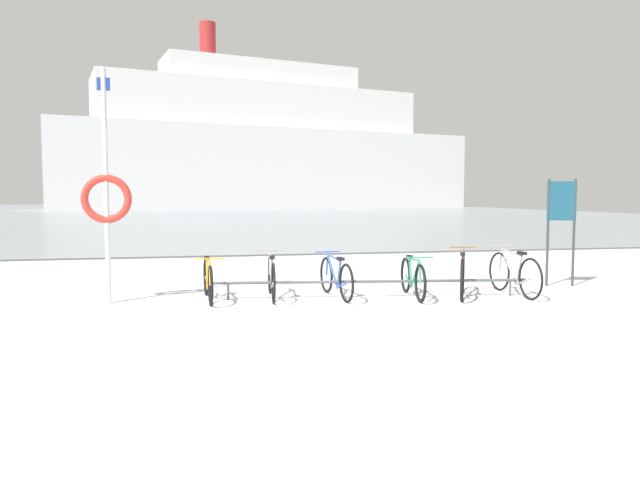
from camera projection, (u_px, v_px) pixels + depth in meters
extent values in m
cube|color=silver|center=(380.00, 354.00, 6.72)|extent=(80.00, 22.00, 0.08)
cube|color=gray|center=(215.00, 211.00, 71.20)|extent=(80.00, 110.00, 0.08)
cube|color=#47474C|center=(268.00, 256.00, 17.46)|extent=(80.00, 0.50, 0.05)
cylinder|color=#4C5156|center=(372.00, 281.00, 10.20)|extent=(5.38, 0.74, 0.05)
cylinder|color=#4C5156|center=(228.00, 291.00, 10.03)|extent=(0.04, 0.04, 0.28)
cylinder|color=#4C5156|center=(510.00, 288.00, 10.39)|extent=(0.04, 0.04, 0.28)
torus|color=black|center=(210.00, 286.00, 9.44)|extent=(0.08, 0.65, 0.65)
torus|color=black|center=(206.00, 277.00, 10.47)|extent=(0.08, 0.65, 0.65)
cylinder|color=gold|center=(209.00, 276.00, 9.76)|extent=(0.07, 0.56, 0.55)
cylinder|color=gold|center=(207.00, 274.00, 10.10)|extent=(0.05, 0.20, 0.49)
cylinder|color=gold|center=(208.00, 261.00, 9.82)|extent=(0.07, 0.70, 0.08)
cylinder|color=gold|center=(207.00, 283.00, 10.25)|extent=(0.06, 0.47, 0.18)
cylinder|color=gold|center=(210.00, 274.00, 9.46)|extent=(0.04, 0.12, 0.38)
cube|color=black|center=(207.00, 258.00, 10.16)|extent=(0.09, 0.20, 0.05)
cylinder|color=gold|center=(210.00, 259.00, 9.48)|extent=(0.46, 0.05, 0.02)
torus|color=black|center=(270.00, 275.00, 10.66)|extent=(0.08, 0.67, 0.67)
torus|color=black|center=(273.00, 283.00, 9.61)|extent=(0.08, 0.67, 0.67)
cylinder|color=gray|center=(271.00, 270.00, 10.31)|extent=(0.07, 0.56, 0.57)
cylinder|color=gray|center=(272.00, 274.00, 9.97)|extent=(0.05, 0.20, 0.51)
cylinder|color=gray|center=(271.00, 256.00, 10.21)|extent=(0.08, 0.70, 0.08)
cylinder|color=gray|center=(273.00, 286.00, 9.84)|extent=(0.06, 0.47, 0.19)
cylinder|color=gray|center=(270.00, 264.00, 10.61)|extent=(0.04, 0.12, 0.41)
cube|color=black|center=(272.00, 257.00, 9.87)|extent=(0.09, 0.20, 0.05)
cylinder|color=gray|center=(270.00, 250.00, 10.55)|extent=(0.46, 0.05, 0.02)
torus|color=black|center=(326.00, 275.00, 10.71)|extent=(0.11, 0.65, 0.65)
torus|color=black|center=(346.00, 283.00, 9.71)|extent=(0.11, 0.65, 0.65)
cylinder|color=#3359B2|center=(332.00, 271.00, 10.38)|extent=(0.09, 0.55, 0.55)
cylinder|color=#3359B2|center=(339.00, 275.00, 10.05)|extent=(0.06, 0.19, 0.49)
cylinder|color=#3359B2|center=(334.00, 258.00, 10.28)|extent=(0.11, 0.69, 0.08)
cylinder|color=#3359B2|center=(342.00, 286.00, 9.93)|extent=(0.08, 0.46, 0.18)
cylinder|color=#3359B2|center=(327.00, 265.00, 10.66)|extent=(0.05, 0.12, 0.38)
cube|color=black|center=(341.00, 259.00, 9.96)|extent=(0.10, 0.21, 0.05)
cylinder|color=#3359B2|center=(328.00, 252.00, 10.60)|extent=(0.46, 0.07, 0.02)
torus|color=black|center=(420.00, 283.00, 9.71)|extent=(0.12, 0.64, 0.64)
torus|color=black|center=(406.00, 275.00, 10.73)|extent=(0.12, 0.64, 0.64)
cylinder|color=#2D8C60|center=(415.00, 274.00, 10.03)|extent=(0.10, 0.54, 0.54)
cylinder|color=#2D8C60|center=(411.00, 273.00, 10.37)|extent=(0.06, 0.19, 0.48)
cylinder|color=#2D8C60|center=(414.00, 260.00, 10.09)|extent=(0.11, 0.67, 0.08)
cylinder|color=#2D8C60|center=(408.00, 281.00, 10.52)|extent=(0.09, 0.45, 0.18)
cylinder|color=#2D8C60|center=(420.00, 272.00, 9.74)|extent=(0.05, 0.12, 0.37)
cube|color=black|center=(410.00, 257.00, 10.42)|extent=(0.10, 0.21, 0.05)
cylinder|color=#2D8C60|center=(419.00, 257.00, 9.76)|extent=(0.46, 0.07, 0.02)
torus|color=black|center=(463.00, 272.00, 10.82)|extent=(0.36, 0.67, 0.72)
torus|color=black|center=(462.00, 280.00, 9.82)|extent=(0.36, 0.67, 0.72)
cylinder|color=brown|center=(463.00, 267.00, 10.49)|extent=(0.27, 0.51, 0.60)
cylinder|color=brown|center=(462.00, 271.00, 10.16)|extent=(0.12, 0.19, 0.54)
cylinder|color=brown|center=(463.00, 253.00, 10.39)|extent=(0.33, 0.62, 0.09)
cylinder|color=brown|center=(462.00, 283.00, 10.04)|extent=(0.23, 0.42, 0.19)
cylinder|color=brown|center=(463.00, 261.00, 10.77)|extent=(0.08, 0.12, 0.42)
cube|color=black|center=(463.00, 254.00, 10.07)|extent=(0.16, 0.21, 0.05)
cylinder|color=brown|center=(463.00, 247.00, 10.71)|extent=(0.42, 0.22, 0.02)
torus|color=black|center=(499.00, 271.00, 10.97)|extent=(0.05, 0.71, 0.71)
torus|color=black|center=(531.00, 279.00, 9.97)|extent=(0.05, 0.71, 0.71)
cylinder|color=gray|center=(509.00, 266.00, 10.63)|extent=(0.05, 0.54, 0.60)
cylinder|color=gray|center=(519.00, 270.00, 10.31)|extent=(0.04, 0.19, 0.54)
cylinder|color=gray|center=(512.00, 252.00, 10.54)|extent=(0.05, 0.67, 0.09)
cylinder|color=gray|center=(523.00, 282.00, 10.18)|extent=(0.04, 0.45, 0.19)
cylinder|color=gray|center=(500.00, 260.00, 10.91)|extent=(0.04, 0.11, 0.43)
cube|color=black|center=(522.00, 253.00, 10.21)|extent=(0.08, 0.20, 0.05)
cylinder|color=gray|center=(502.00, 246.00, 10.86)|extent=(0.46, 0.03, 0.02)
cylinder|color=#33383D|center=(548.00, 233.00, 11.49)|extent=(0.05, 0.05, 2.07)
cylinder|color=#33383D|center=(574.00, 233.00, 11.48)|extent=(0.05, 0.05, 2.07)
cube|color=navy|center=(562.00, 201.00, 11.44)|extent=(0.54, 0.17, 0.75)
cylinder|color=silver|center=(106.00, 187.00, 9.57)|extent=(0.08, 0.08, 3.76)
cylinder|color=white|center=(105.00, 140.00, 9.51)|extent=(0.09, 0.09, 0.30)
torus|color=red|center=(106.00, 199.00, 9.58)|extent=(0.79, 0.12, 0.79)
cube|color=navy|center=(103.00, 84.00, 9.45)|extent=(0.20, 0.03, 0.20)
cube|color=white|center=(271.00, 170.00, 83.51)|extent=(59.24, 24.80, 10.74)
cube|color=white|center=(260.00, 109.00, 82.28)|extent=(44.70, 19.74, 5.91)
cube|color=white|center=(260.00, 76.00, 81.95)|extent=(27.33, 14.02, 3.01)
cylinder|color=#A52626|center=(208.00, 41.00, 78.61)|extent=(2.12, 2.12, 4.83)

